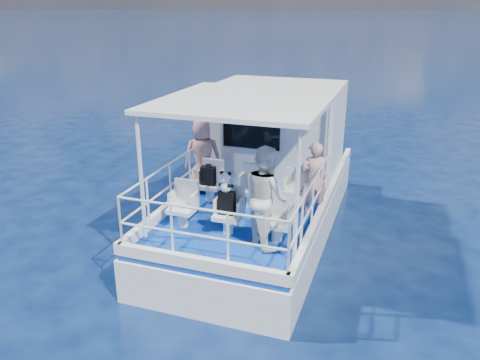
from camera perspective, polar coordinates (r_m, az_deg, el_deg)
name	(u,v)px	position (r m, az deg, el deg)	size (l,w,h in m)	color
ground	(247,249)	(9.84, 0.90, -8.45)	(2000.00, 2000.00, 0.00)	#071439
hull	(261,229)	(10.68, 2.60, -6.01)	(3.00, 7.00, 1.60)	white
deck	(262,195)	(10.34, 2.67, -1.78)	(2.90, 6.90, 0.10)	navy
cabin	(278,130)	(11.17, 4.70, 6.08)	(2.85, 2.00, 2.20)	white
canopy	(245,101)	(8.58, 0.59, 9.62)	(3.00, 3.20, 0.08)	white
canopy_posts	(244,162)	(8.82, 0.45, 2.27)	(2.77, 2.97, 2.20)	white
railings	(238,197)	(8.74, -0.24, -2.10)	(2.84, 3.59, 1.00)	white
seat_port_fwd	(210,192)	(9.83, -3.68, -1.48)	(0.48, 0.46, 0.38)	white
seat_center_fwd	(251,197)	(9.54, 1.31, -2.15)	(0.48, 0.46, 0.38)	white
seat_stbd_fwd	(294,203)	(9.32, 6.59, -2.83)	(0.48, 0.46, 0.38)	white
seat_port_aft	(183,217)	(8.75, -6.98, -4.46)	(0.48, 0.46, 0.38)	white
seat_center_aft	(228,224)	(8.42, -1.44, -5.33)	(0.48, 0.46, 0.38)	white
seat_stbd_aft	(277,231)	(8.17, 4.51, -6.22)	(0.48, 0.46, 0.38)	white
passenger_port_fwd	(203,156)	(10.15, -4.59, 2.95)	(0.61, 0.44, 1.63)	tan
passenger_stbd_fwd	(314,179)	(9.12, 8.95, 0.16)	(0.53, 0.35, 1.46)	#DC948E
passenger_stbd_aft	(266,196)	(7.80, 3.15, -2.01)	(0.85, 0.66, 1.75)	white
backpack_port	(208,176)	(9.65, -3.89, 0.53)	(0.29, 0.17, 0.39)	black
backpack_center	(227,203)	(8.26, -1.62, -2.80)	(0.28, 0.16, 0.42)	black
compact_camera	(209,166)	(9.56, -3.86, 1.77)	(0.11, 0.06, 0.06)	black
panda	(226,182)	(8.11, -1.77, -0.20)	(0.24, 0.20, 0.37)	white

